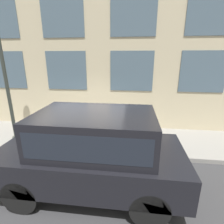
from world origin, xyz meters
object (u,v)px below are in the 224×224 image
(parked_truck_charcoal_near, at_px, (93,148))
(street_lamp, at_px, (1,54))
(fire_hydrant, at_px, (100,135))
(person, at_px, (124,122))

(parked_truck_charcoal_near, height_order, street_lamp, street_lamp)
(fire_hydrant, bearing_deg, street_lamp, 87.64)
(person, bearing_deg, parked_truck_charcoal_near, 121.36)
(person, relative_size, parked_truck_charcoal_near, 0.30)
(person, distance_m, parked_truck_charcoal_near, 2.46)
(fire_hydrant, height_order, street_lamp, street_lamp)
(parked_truck_charcoal_near, bearing_deg, fire_hydrant, 6.59)
(person, height_order, street_lamp, street_lamp)
(fire_hydrant, xyz_separation_m, parked_truck_charcoal_near, (-1.89, -0.22, 0.56))
(fire_hydrant, height_order, person, person)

